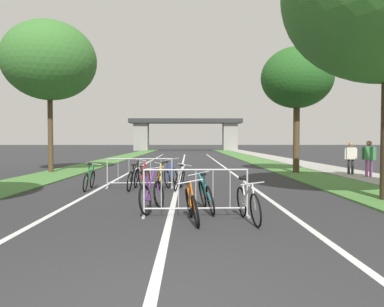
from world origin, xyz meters
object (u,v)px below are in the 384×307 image
object	(u,v)px
bicycle_blue_7	(171,176)
pedestrian_waiting	(351,155)
bicycle_yellow_0	(159,178)
bicycle_purple_1	(152,195)
tree_left_pine_near	(50,61)
bicycle_teal_9	(206,196)
crowd_barrier_second	(140,173)
pedestrian_pushing_bike	(369,155)
tree_right_oak_near	(297,78)
crowd_barrier_nearest	(196,193)
bicycle_orange_2	(192,205)
bicycle_black_3	(133,178)
bicycle_white_4	(248,204)
bicycle_red_5	(144,177)
bicycle_silver_6	(180,179)
bicycle_green_8	(89,179)

from	to	relation	value
bicycle_blue_7	pedestrian_waiting	xyz separation A→B (m)	(8.36, 4.02, 0.60)
bicycle_yellow_0	bicycle_purple_1	xyz separation A→B (m)	(0.15, -4.03, 0.01)
tree_left_pine_near	bicycle_teal_9	size ratio (longest dim) A/B	4.56
crowd_barrier_second	pedestrian_pushing_bike	bearing A→B (deg)	18.50
tree_right_oak_near	crowd_barrier_nearest	world-z (taller)	tree_right_oak_near
tree_right_oak_near	bicycle_orange_2	bearing A→B (deg)	-115.63
tree_right_oak_near	bicycle_black_3	size ratio (longest dim) A/B	3.67
crowd_barrier_nearest	bicycle_purple_1	size ratio (longest dim) A/B	1.44
bicycle_white_4	pedestrian_pushing_bike	bearing A→B (deg)	-134.92
pedestrian_waiting	tree_right_oak_near	bearing A→B (deg)	-28.23
crowd_barrier_second	bicycle_yellow_0	world-z (taller)	crowd_barrier_second
bicycle_orange_2	bicycle_white_4	distance (m)	1.15
bicycle_teal_9	pedestrian_waiting	xyz separation A→B (m)	(7.32, 8.81, 0.59)
bicycle_red_5	pedestrian_pushing_bike	world-z (taller)	pedestrian_pushing_bike
bicycle_blue_7	bicycle_teal_9	size ratio (longest dim) A/B	1.01
crowd_barrier_nearest	bicycle_yellow_0	size ratio (longest dim) A/B	1.43
tree_right_oak_near	crowd_barrier_second	xyz separation A→B (m)	(-7.27, -5.91, -4.34)
crowd_barrier_nearest	bicycle_silver_6	xyz separation A→B (m)	(-0.45, 4.54, -0.17)
bicycle_orange_2	bicycle_silver_6	bearing A→B (deg)	-93.18
bicycle_silver_6	bicycle_blue_7	bearing A→B (deg)	121.26
crowd_barrier_nearest	pedestrian_waiting	world-z (taller)	pedestrian_waiting
bicycle_orange_2	tree_left_pine_near	bearing A→B (deg)	-65.67
bicycle_black_3	bicycle_teal_9	bearing A→B (deg)	-55.96
tree_left_pine_near	bicycle_blue_7	world-z (taller)	tree_left_pine_near
bicycle_black_3	bicycle_green_8	distance (m)	1.49
bicycle_silver_6	bicycle_blue_7	distance (m)	0.89
bicycle_red_5	pedestrian_waiting	world-z (taller)	pedestrian_waiting
bicycle_yellow_0	bicycle_black_3	distance (m)	0.87
tree_right_oak_near	bicycle_teal_9	xyz separation A→B (m)	(-5.15, -10.29, -4.49)
bicycle_orange_2	pedestrian_pushing_bike	xyz separation A→B (m)	(7.96, 8.81, 0.66)
crowd_barrier_second	bicycle_silver_6	size ratio (longest dim) A/B	1.38
tree_right_oak_near	bicycle_silver_6	bearing A→B (deg)	-132.72
crowd_barrier_nearest	pedestrian_pushing_bike	xyz separation A→B (m)	(7.86, 8.22, 0.50)
bicycle_teal_9	pedestrian_pushing_bike	bearing A→B (deg)	37.66
pedestrian_waiting	bicycle_silver_6	bearing A→B (deg)	37.38
tree_left_pine_near	bicycle_white_4	size ratio (longest dim) A/B	4.69
bicycle_blue_7	bicycle_teal_9	distance (m)	4.90
tree_left_pine_near	crowd_barrier_nearest	world-z (taller)	tree_left_pine_near
bicycle_blue_7	bicycle_white_4	bearing A→B (deg)	-60.49
bicycle_purple_1	bicycle_red_5	size ratio (longest dim) A/B	0.96
bicycle_purple_1	bicycle_black_3	size ratio (longest dim) A/B	0.92
tree_right_oak_near	bicycle_white_4	world-z (taller)	tree_right_oak_near
bicycle_purple_1	bicycle_white_4	world-z (taller)	bicycle_purple_1
crowd_barrier_nearest	bicycle_green_8	xyz separation A→B (m)	(-3.52, 4.46, -0.16)
bicycle_yellow_0	bicycle_blue_7	distance (m)	0.84
bicycle_purple_1	bicycle_black_3	xyz separation A→B (m)	(-1.01, 3.90, 0.00)
bicycle_blue_7	bicycle_purple_1	bearing A→B (deg)	-80.53
bicycle_green_8	bicycle_yellow_0	bearing A→B (deg)	1.11
bicycle_orange_2	bicycle_blue_7	xyz separation A→B (m)	(-0.69, 5.95, 0.02)
bicycle_red_5	pedestrian_pushing_bike	xyz separation A→B (m)	(9.61, 2.88, 0.67)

